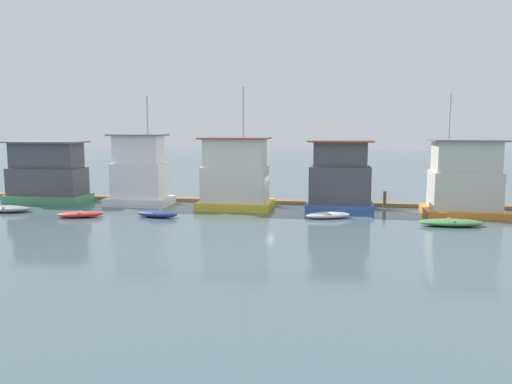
% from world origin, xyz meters
% --- Properties ---
extents(ground_plane, '(200.00, 200.00, 0.00)m').
position_xyz_m(ground_plane, '(0.00, 0.00, 0.00)').
color(ground_plane, '#475B66').
extents(dock_walkway, '(51.00, 1.67, 0.30)m').
position_xyz_m(dock_walkway, '(0.00, 2.82, 0.15)').
color(dock_walkway, brown).
rests_on(dock_walkway, ground_plane).
extents(houseboat_green, '(6.59, 3.31, 5.13)m').
position_xyz_m(houseboat_green, '(-17.94, 0.10, 2.34)').
color(houseboat_green, '#4C9360').
rests_on(houseboat_green, ground_plane).
extents(houseboat_white, '(5.03, 3.28, 8.78)m').
position_xyz_m(houseboat_white, '(-9.76, -0.06, 2.51)').
color(houseboat_white, white).
rests_on(houseboat_white, ground_plane).
extents(houseboat_yellow, '(5.68, 3.93, 9.33)m').
position_xyz_m(houseboat_yellow, '(-1.72, -0.40, 2.54)').
color(houseboat_yellow, gold).
rests_on(houseboat_yellow, ground_plane).
extents(houseboat_blue, '(5.05, 3.31, 5.32)m').
position_xyz_m(houseboat_blue, '(6.28, 0.11, 2.39)').
color(houseboat_blue, '#3866B7').
rests_on(houseboat_blue, ground_plane).
extents(houseboat_orange, '(5.54, 4.13, 8.69)m').
position_xyz_m(houseboat_orange, '(15.14, -0.47, 2.50)').
color(houseboat_orange, orange).
rests_on(houseboat_orange, ground_plane).
extents(dinghy_grey, '(3.75, 2.01, 0.49)m').
position_xyz_m(dinghy_grey, '(-18.24, -4.93, 0.24)').
color(dinghy_grey, gray).
rests_on(dinghy_grey, ground_plane).
extents(dinghy_red, '(3.36, 2.13, 0.43)m').
position_xyz_m(dinghy_red, '(-11.74, -6.01, 0.22)').
color(dinghy_red, red).
rests_on(dinghy_red, ground_plane).
extents(dinghy_navy, '(3.21, 1.55, 0.49)m').
position_xyz_m(dinghy_navy, '(-6.40, -5.09, 0.25)').
color(dinghy_navy, navy).
rests_on(dinghy_navy, ground_plane).
extents(dinghy_white, '(3.41, 2.11, 0.44)m').
position_xyz_m(dinghy_white, '(5.50, -3.55, 0.22)').
color(dinghy_white, white).
rests_on(dinghy_white, ground_plane).
extents(dinghy_green, '(4.19, 1.82, 0.46)m').
position_xyz_m(dinghy_green, '(13.39, -4.99, 0.23)').
color(dinghy_green, '#47844C').
rests_on(dinghy_green, ground_plane).
extents(mooring_post_near_right, '(0.27, 0.27, 1.32)m').
position_xyz_m(mooring_post_near_right, '(9.80, 1.74, 0.66)').
color(mooring_post_near_right, brown).
rests_on(mooring_post_near_right, ground_plane).
extents(mooring_post_near_left, '(0.26, 0.26, 2.00)m').
position_xyz_m(mooring_post_near_left, '(-2.69, 1.74, 1.00)').
color(mooring_post_near_left, brown).
rests_on(mooring_post_near_left, ground_plane).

